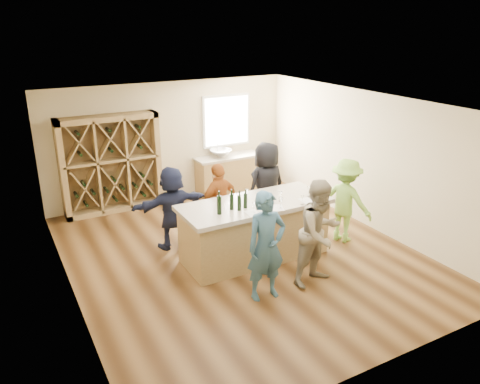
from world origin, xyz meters
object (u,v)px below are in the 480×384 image
wine_bottle_c (232,202)px  person_server (345,201)px  sink (221,153)px  tasting_counter_base (255,232)px  person_far_mid (219,203)px  person_far_left (172,207)px  wine_bottle_d (239,203)px  person_far_right (266,186)px  wine_rack (111,164)px  wine_bottle_a (219,205)px  person_near_left (266,246)px  wine_bottle_e (245,201)px  person_near_right (320,233)px

wine_bottle_c → person_server: bearing=-3.1°
sink → tasting_counter_base: (-1.03, -3.42, -0.51)m
person_far_mid → person_far_left: (-0.88, 0.22, 0.01)m
wine_bottle_d → person_far_right: size_ratio=0.15×
sink → wine_bottle_d: 3.90m
wine_rack → wine_bottle_d: (1.25, -3.69, 0.12)m
wine_bottle_a → person_near_left: size_ratio=0.18×
wine_bottle_d → person_far_left: 1.56m
wine_bottle_e → person_near_left: 1.15m
wine_bottle_d → person_near_right: (0.90, -1.07, -0.32)m
wine_bottle_a → person_far_right: (1.65, 1.17, -0.32)m
tasting_counter_base → wine_bottle_c: wine_bottle_c is taller
wine_bottle_d → person_near_right: person_near_right is taller
sink → wine_bottle_a: 4.04m
person_near_left → person_far_right: 2.62m
wine_bottle_a → wine_bottle_e: size_ratio=1.22×
wine_rack → person_near_left: (1.15, -4.72, -0.22)m
person_server → person_far_mid: bearing=38.0°
person_near_right → person_far_mid: bearing=97.8°
person_far_mid → tasting_counter_base: bearing=90.5°
wine_rack → person_near_right: bearing=-65.7°
person_server → person_far_left: bearing=41.6°
person_near_left → person_far_right: size_ratio=0.96×
tasting_counter_base → person_near_right: (0.47, -1.27, 0.40)m
wine_bottle_a → wine_bottle_c: (0.27, 0.07, -0.02)m
wine_bottle_c → person_near_left: person_near_left is taller
sink → person_far_right: (-0.17, -2.42, -0.09)m
sink → person_near_right: person_near_right is taller
wine_bottle_c → wine_bottle_e: bearing=-11.3°
wine_bottle_e → person_near_right: person_near_right is taller
wine_rack → person_near_left: 4.86m
wine_bottle_d → wine_rack: bearing=108.7°
wine_rack → person_far_right: (2.53, -2.49, -0.18)m
wine_bottle_c → person_far_left: bearing=116.9°
sink → wine_bottle_c: 3.85m
sink → person_far_left: person_far_left is taller
person_far_right → person_server: bearing=123.5°
wine_bottle_c → person_near_right: 1.57m
sink → wine_rack: bearing=178.5°
wine_bottle_a → wine_bottle_c: size_ratio=1.14×
wine_rack → wine_bottle_c: (1.15, -3.59, 0.12)m
tasting_counter_base → person_near_right: 1.41m
wine_bottle_c → wine_bottle_e: size_ratio=1.07×
wine_bottle_a → person_far_right: 2.05m
wine_bottle_d → person_near_left: person_near_left is taller
person_far_mid → sink: bearing=-133.1°
wine_bottle_a → person_server: person_server is taller
sink → person_near_left: size_ratio=0.31×
wine_bottle_a → person_far_left: bearing=105.1°
wine_bottle_a → wine_bottle_e: wine_bottle_a is taller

